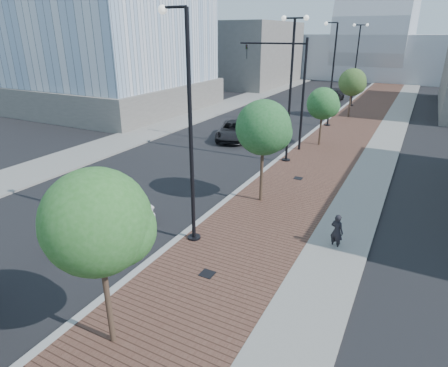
% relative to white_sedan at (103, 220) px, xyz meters
% --- Properties ---
extents(sidewalk, '(7.00, 140.00, 0.12)m').
position_rel_white_sedan_xyz_m(sidewalk, '(6.72, 31.36, -0.65)').
color(sidewalk, '#4C2D23').
rests_on(sidewalk, ground).
extents(concrete_strip, '(2.40, 140.00, 0.13)m').
position_rel_white_sedan_xyz_m(concrete_strip, '(9.42, 31.36, -0.65)').
color(concrete_strip, slate).
rests_on(concrete_strip, ground).
extents(curb, '(0.30, 140.00, 0.14)m').
position_rel_white_sedan_xyz_m(curb, '(3.22, 31.36, -0.64)').
color(curb, gray).
rests_on(curb, ground).
extents(west_sidewalk, '(4.00, 140.00, 0.12)m').
position_rel_white_sedan_xyz_m(west_sidewalk, '(-9.78, 31.36, -0.65)').
color(west_sidewalk, slate).
rests_on(west_sidewalk, ground).
extents(white_sedan, '(3.12, 4.57, 1.42)m').
position_rel_white_sedan_xyz_m(white_sedan, '(0.00, 0.00, 0.00)').
color(white_sedan, white).
rests_on(white_sedan, ground).
extents(dark_car_mid, '(3.89, 5.80, 1.48)m').
position_rel_white_sedan_xyz_m(dark_car_mid, '(-2.03, 17.14, 0.03)').
color(dark_car_mid, black).
rests_on(dark_car_mid, ground).
extents(dark_car_far, '(2.23, 4.92, 1.40)m').
position_rel_white_sedan_xyz_m(dark_car_far, '(1.03, 40.20, -0.01)').
color(dark_car_far, black).
rests_on(dark_car_far, ground).
extents(pedestrian, '(0.65, 0.54, 1.53)m').
position_rel_white_sedan_xyz_m(pedestrian, '(9.31, 3.54, 0.05)').
color(pedestrian, black).
rests_on(pedestrian, ground).
extents(streetlight_1, '(1.44, 0.56, 9.21)m').
position_rel_white_sedan_xyz_m(streetlight_1, '(3.71, 1.36, 3.63)').
color(streetlight_1, black).
rests_on(streetlight_1, ground).
extents(streetlight_2, '(1.72, 0.56, 9.28)m').
position_rel_white_sedan_xyz_m(streetlight_2, '(3.82, 13.36, 4.11)').
color(streetlight_2, black).
rests_on(streetlight_2, ground).
extents(streetlight_3, '(1.44, 0.56, 9.21)m').
position_rel_white_sedan_xyz_m(streetlight_3, '(3.71, 25.36, 3.63)').
color(streetlight_3, black).
rests_on(streetlight_3, ground).
extents(streetlight_4, '(1.72, 0.56, 9.28)m').
position_rel_white_sedan_xyz_m(streetlight_4, '(3.82, 37.36, 4.11)').
color(streetlight_4, black).
rests_on(streetlight_4, ground).
extents(traffic_mast, '(5.09, 0.20, 8.00)m').
position_rel_white_sedan_xyz_m(traffic_mast, '(2.92, 16.36, 4.27)').
color(traffic_mast, black).
rests_on(traffic_mast, ground).
extents(tree_0, '(2.76, 2.76, 5.29)m').
position_rel_white_sedan_xyz_m(tree_0, '(4.87, -4.61, 3.18)').
color(tree_0, '#382619').
rests_on(tree_0, ground).
extents(tree_1, '(2.73, 2.73, 5.35)m').
position_rel_white_sedan_xyz_m(tree_1, '(4.87, 6.39, 3.26)').
color(tree_1, '#382619').
rests_on(tree_1, ground).
extents(tree_2, '(2.45, 2.41, 4.53)m').
position_rel_white_sedan_xyz_m(tree_2, '(4.87, 18.39, 2.60)').
color(tree_2, '#382619').
rests_on(tree_2, ground).
extents(tree_3, '(2.75, 2.75, 5.01)m').
position_rel_white_sedan_xyz_m(tree_3, '(4.87, 30.39, 2.92)').
color(tree_3, '#382619').
rests_on(tree_3, ground).
extents(tower_podium, '(19.00, 19.00, 3.00)m').
position_rel_white_sedan_xyz_m(tower_podium, '(-20.78, 23.36, 0.79)').
color(tower_podium, '#605C56').
rests_on(tower_podium, ground).
extents(convention_center, '(50.00, 30.00, 50.00)m').
position_rel_white_sedan_xyz_m(convention_center, '(1.22, 76.36, 5.29)').
color(convention_center, '#B1B6BC').
rests_on(convention_center, ground).
extents(commercial_block_nw, '(14.00, 20.00, 10.00)m').
position_rel_white_sedan_xyz_m(commercial_block_nw, '(-16.78, 51.36, 4.29)').
color(commercial_block_nw, '#67625C').
rests_on(commercial_block_nw, ground).
extents(utility_cover_1, '(0.50, 0.50, 0.02)m').
position_rel_white_sedan_xyz_m(utility_cover_1, '(5.62, -0.64, -0.58)').
color(utility_cover_1, black).
rests_on(utility_cover_1, sidewalk).
extents(utility_cover_2, '(0.50, 0.50, 0.02)m').
position_rel_white_sedan_xyz_m(utility_cover_2, '(5.62, 10.36, -0.58)').
color(utility_cover_2, black).
rests_on(utility_cover_2, sidewalk).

